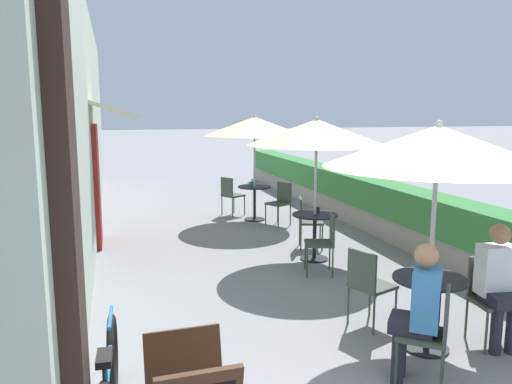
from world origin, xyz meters
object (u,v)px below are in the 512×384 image
(coffee_cup_near, at_px, (438,279))
(patio_umbrella_mid, at_px, (317,132))
(cafe_chair_near_left, at_px, (491,293))
(cafe_chair_near_back, at_px, (432,329))
(cafe_chair_mid_right, at_px, (307,218))
(patio_umbrella_far, at_px, (255,126))
(seated_patron_near_left, at_px, (499,281))
(cafe_chair_far_left, at_px, (231,193))
(coffee_cup_far, at_px, (252,183))
(patio_umbrella_near, at_px, (438,146))
(patio_table_mid, at_px, (315,228))
(cafe_chair_mid_left, at_px, (324,239))
(cafe_chair_far_right, at_px, (281,200))
(seated_patron_near_back, at_px, (419,308))
(cafe_chair_near_right, at_px, (368,281))
(patio_table_near, at_px, (429,300))
(coffee_cup_mid, at_px, (318,210))
(patio_table_far, at_px, (255,197))

(coffee_cup_near, distance_m, patio_umbrella_mid, 3.48)
(cafe_chair_near_left, bearing_deg, cafe_chair_near_back, 36.29)
(cafe_chair_mid_right, relative_size, patio_umbrella_far, 0.39)
(seated_patron_near_left, bearing_deg, patio_umbrella_mid, -70.68)
(cafe_chair_far_left, height_order, coffee_cup_far, cafe_chair_far_left)
(patio_umbrella_near, bearing_deg, patio_umbrella_far, 90.24)
(cafe_chair_far_left, bearing_deg, cafe_chair_near_back, -27.73)
(patio_table_mid, xyz_separation_m, patio_umbrella_far, (-0.12, 3.04, 1.50))
(cafe_chair_mid_right, xyz_separation_m, cafe_chair_far_left, (-0.65, 2.93, 0.00))
(patio_umbrella_near, xyz_separation_m, cafe_chair_mid_left, (-0.04, 2.41, -1.49))
(patio_umbrella_far, distance_m, cafe_chair_far_right, 1.64)
(coffee_cup_near, distance_m, cafe_chair_far_right, 5.73)
(patio_umbrella_near, distance_m, patio_table_mid, 3.44)
(seated_patron_near_back, bearing_deg, cafe_chair_mid_left, 30.86)
(cafe_chair_near_right, xyz_separation_m, cafe_chair_near_back, (-0.06, -1.21, 0.00))
(patio_umbrella_near, xyz_separation_m, seated_patron_near_left, (0.68, -0.14, -1.32))
(patio_table_near, bearing_deg, coffee_cup_mid, 86.93)
(patio_table_near, relative_size, coffee_cup_far, 8.16)
(patio_table_near, bearing_deg, seated_patron_near_back, -132.01)
(patio_umbrella_mid, bearing_deg, seated_patron_near_left, -79.77)
(cafe_chair_far_right, bearing_deg, seated_patron_near_left, 155.07)
(coffee_cup_near, relative_size, cafe_chair_far_left, 0.10)
(seated_patron_near_back, bearing_deg, cafe_chair_near_back, -90.00)
(coffee_cup_mid, height_order, cafe_chair_far_right, cafe_chair_far_right)
(patio_umbrella_mid, height_order, coffee_cup_far, patio_umbrella_mid)
(seated_patron_near_left, height_order, cafe_chair_far_left, seated_patron_near_left)
(patio_umbrella_near, height_order, patio_table_mid, patio_umbrella_near)
(coffee_cup_near, distance_m, cafe_chair_mid_right, 3.95)
(seated_patron_near_back, distance_m, coffee_cup_mid, 3.75)
(seated_patron_near_left, height_order, coffee_cup_near, seated_patron_near_left)
(cafe_chair_mid_left, bearing_deg, patio_umbrella_mid, 6.29)
(coffee_cup_near, bearing_deg, patio_umbrella_mid, 87.90)
(coffee_cup_near, height_order, coffee_cup_mid, same)
(seated_patron_near_left, relative_size, coffee_cup_far, 13.89)
(cafe_chair_mid_right, relative_size, coffee_cup_far, 9.67)
(patio_umbrella_far, relative_size, cafe_chair_far_right, 2.58)
(patio_umbrella_near, xyz_separation_m, cafe_chair_mid_right, (0.23, 3.78, -1.49))
(cafe_chair_near_left, distance_m, patio_table_far, 6.21)
(cafe_chair_near_left, xyz_separation_m, cafe_chair_mid_left, (-0.74, 2.45, 0.00))
(cafe_chair_mid_left, relative_size, cafe_chair_far_right, 1.00)
(seated_patron_near_left, xyz_separation_m, cafe_chair_far_left, (-1.10, 6.86, -0.17))
(cafe_chair_near_back, distance_m, coffee_cup_mid, 3.81)
(seated_patron_near_left, distance_m, cafe_chair_mid_right, 3.96)
(patio_umbrella_mid, bearing_deg, coffee_cup_near, -92.10)
(cafe_chair_far_right, bearing_deg, patio_umbrella_near, 148.16)
(cafe_chair_near_left, bearing_deg, cafe_chair_far_right, -77.54)
(coffee_cup_mid, relative_size, patio_umbrella_far, 0.04)
(coffee_cup_far, bearing_deg, patio_table_near, -89.55)
(cafe_chair_near_right, distance_m, cafe_chair_far_right, 4.99)
(patio_table_mid, height_order, cafe_chair_far_left, cafe_chair_far_left)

